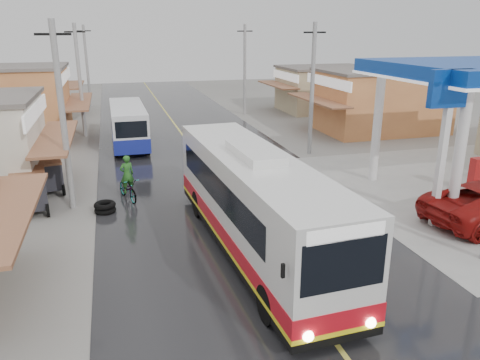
# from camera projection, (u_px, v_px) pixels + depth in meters

# --- Properties ---
(ground) EXTENTS (120.00, 120.00, 0.00)m
(ground) POSITION_uv_depth(u_px,v_px,m) (294.00, 288.00, 14.41)
(ground) COLOR slate
(ground) RESTS_ON ground
(road) EXTENTS (12.00, 90.00, 0.02)m
(road) POSITION_uv_depth(u_px,v_px,m) (202.00, 161.00, 28.16)
(road) COLOR black
(road) RESTS_ON ground
(centre_line) EXTENTS (0.15, 90.00, 0.01)m
(centre_line) POSITION_uv_depth(u_px,v_px,m) (202.00, 161.00, 28.16)
(centre_line) COLOR #D8CC4C
(centre_line) RESTS_ON road
(shopfronts_right) EXTENTS (11.00, 44.00, 4.80)m
(shopfronts_right) POSITION_uv_depth(u_px,v_px,m) (447.00, 156.00, 29.22)
(shopfronts_right) COLOR beige
(shopfronts_right) RESTS_ON ground
(utility_poles_left) EXTENTS (1.60, 50.00, 8.00)m
(utility_poles_left) POSITION_uv_depth(u_px,v_px,m) (81.00, 165.00, 27.31)
(utility_poles_left) COLOR gray
(utility_poles_left) RESTS_ON ground
(utility_poles_right) EXTENTS (1.60, 36.00, 8.00)m
(utility_poles_right) POSITION_uv_depth(u_px,v_px,m) (309.00, 153.00, 29.94)
(utility_poles_right) COLOR gray
(utility_poles_right) RESTS_ON ground
(coach_bus) EXTENTS (3.31, 12.23, 3.78)m
(coach_bus) POSITION_uv_depth(u_px,v_px,m) (254.00, 203.00, 16.32)
(coach_bus) COLOR silver
(coach_bus) RESTS_ON road
(second_bus) EXTENTS (2.25, 8.16, 2.70)m
(second_bus) POSITION_uv_depth(u_px,v_px,m) (128.00, 124.00, 31.52)
(second_bus) COLOR silver
(second_bus) RESTS_ON road
(cyclist) EXTENTS (1.29, 2.15, 2.19)m
(cyclist) POSITION_uv_depth(u_px,v_px,m) (128.00, 185.00, 21.60)
(cyclist) COLOR black
(cyclist) RESTS_ON ground
(tricycle_near) EXTENTS (1.76, 2.17, 1.63)m
(tricycle_near) POSITION_uv_depth(u_px,v_px,m) (47.00, 174.00, 22.62)
(tricycle_near) COLOR #26262D
(tricycle_near) RESTS_ON ground
(tricycle_far) EXTENTS (1.84, 2.33, 1.79)m
(tricycle_far) POSITION_uv_depth(u_px,v_px,m) (29.00, 189.00, 20.13)
(tricycle_far) COLOR #26262D
(tricycle_far) RESTS_ON ground
(tyre_stack) EXTENTS (0.93, 0.93, 0.48)m
(tyre_stack) POSITION_uv_depth(u_px,v_px,m) (105.00, 207.00, 20.23)
(tyre_stack) COLOR black
(tyre_stack) RESTS_ON ground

